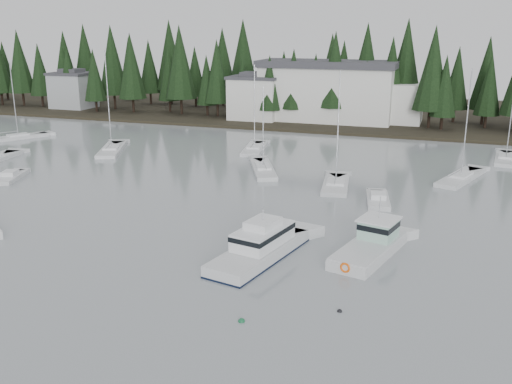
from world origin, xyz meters
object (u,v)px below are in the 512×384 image
sailboat_6 (336,186)px  sailboat_10 (506,160)px  sailboat_9 (255,150)px  cabin_cruiser_center (260,249)px  sailboat_7 (263,171)px  runabout_1 (378,201)px  house_far_west (73,89)px  sailboat_2 (112,151)px  sailboat_8 (461,179)px  lobster_boat_teal (371,247)px  sailboat_1 (18,138)px  harbor_inn (338,92)px  runabout_0 (10,178)px  house_west (255,97)px

sailboat_6 → sailboat_10: (19.04, 20.48, 0.01)m
sailboat_9 → cabin_cruiser_center: bearing=-170.5°
sailboat_7 → runabout_1: 17.62m
house_far_west → sailboat_2: sailboat_2 is taller
sailboat_8 → sailboat_6: bearing=140.2°
sailboat_8 → sailboat_9: (-28.37, 7.54, -0.00)m
cabin_cruiser_center → sailboat_9: 39.88m
house_far_west → runabout_1: size_ratio=1.33×
sailboat_8 → sailboat_10: (5.72, 12.52, 0.02)m
sailboat_7 → sailboat_9: 12.24m
lobster_boat_teal → sailboat_2: sailboat_2 is taller
lobster_boat_teal → sailboat_9: (-21.60, 33.99, -0.53)m
sailboat_2 → sailboat_6: size_ratio=1.10×
sailboat_10 → runabout_1: sailboat_10 is taller
lobster_boat_teal → runabout_1: 14.16m
lobster_boat_teal → sailboat_7: bearing=50.1°
sailboat_10 → sailboat_7: bearing=123.8°
sailboat_1 → sailboat_10: bearing=-54.5°
lobster_boat_teal → sailboat_1: size_ratio=0.75×
sailboat_1 → sailboat_7: sailboat_1 is taller
harbor_inn → runabout_0: (-28.48, -52.95, -5.64)m
runabout_0 → house_far_west: bearing=10.0°
house_far_west → sailboat_6: bearing=-32.9°
house_west → sailboat_10: bearing=-25.1°
sailboat_1 → sailboat_2: size_ratio=0.85×
sailboat_9 → sailboat_6: bearing=-146.1°
cabin_cruiser_center → runabout_1: (6.79, 17.62, -0.56)m
house_west → cabin_cruiser_center: size_ratio=0.85×
sailboat_6 → sailboat_8: (13.32, 7.96, -0.01)m
lobster_boat_teal → sailboat_10: 40.93m
sailboat_7 → runabout_1: bearing=-144.1°
house_far_west → sailboat_8: (78.87, -34.43, -4.34)m
sailboat_7 → runabout_1: size_ratio=1.74×
sailboat_8 → runabout_0: size_ratio=2.13×
lobster_boat_teal → sailboat_8: sailboat_8 is taller
sailboat_10 → runabout_0: sailboat_10 is taller
sailboat_8 → sailboat_10: size_ratio=0.89×
house_west → runabout_0: (-13.43, -49.61, -4.52)m
house_far_west → sailboat_7: bearing=-34.4°
house_far_west → cabin_cruiser_center: house_far_west is taller
sailboat_7 → runabout_0: (-26.95, -13.54, 0.08)m
sailboat_1 → runabout_0: size_ratio=2.00×
runabout_0 → sailboat_9: bearing=-60.6°
sailboat_2 → sailboat_7: 24.69m
house_west → sailboat_1: 42.04m
runabout_0 → house_west: bearing=-34.1°
sailboat_1 → house_far_west: bearing=49.4°
sailboat_6 → sailboat_9: size_ratio=1.05×
sailboat_10 → sailboat_8: bearing=160.2°
house_far_west → runabout_0: house_far_west is taller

